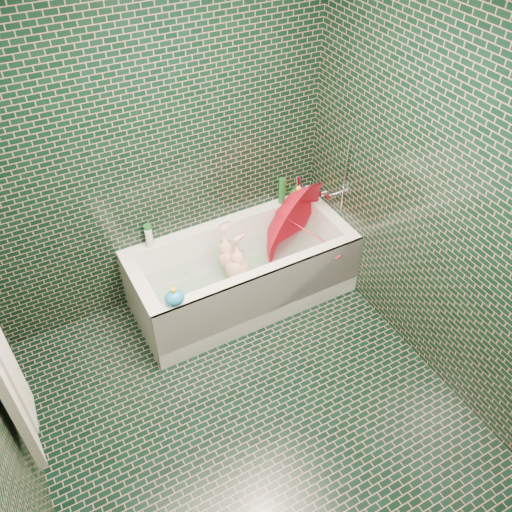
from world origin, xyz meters
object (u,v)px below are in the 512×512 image
child (237,274)px  bath_toy (175,297)px  umbrella (308,232)px  rubber_duck (296,194)px  bathtub (243,279)px

child → bath_toy: 0.72m
umbrella → rubber_duck: bearing=46.7°
child → bath_toy: (-0.60, -0.28, 0.30)m
umbrella → bath_toy: bearing=166.8°
bathtub → rubber_duck: (0.67, 0.33, 0.38)m
bathtub → umbrella: size_ratio=2.36×
bathtub → bath_toy: 0.83m
bathtub → umbrella: 0.63m
child → umbrella: 0.64m
bathtub → rubber_duck: size_ratio=13.15×
child → umbrella: (0.59, -0.05, 0.23)m
rubber_duck → bath_toy: 1.47m
child → rubber_duck: 0.86m
bath_toy → child: bearing=15.6°
child → bath_toy: bearing=-71.5°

